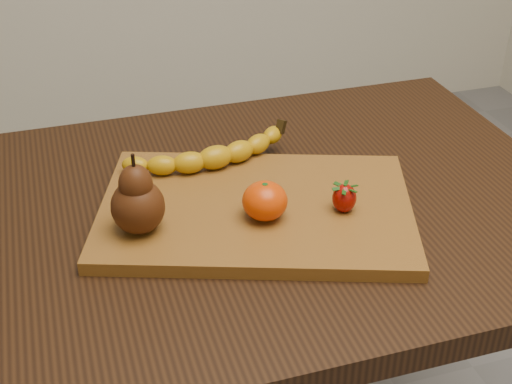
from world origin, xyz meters
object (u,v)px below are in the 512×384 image
object	(u,v)px
table	(251,254)
pear	(137,194)
cutting_board	(256,209)
mandarin	(265,201)

from	to	relation	value
table	pear	xyz separation A→B (m)	(-0.17, -0.05, 0.18)
cutting_board	pear	xyz separation A→B (m)	(-0.17, -0.01, 0.07)
pear	mandarin	size ratio (longest dim) A/B	1.80
table	pear	bearing A→B (deg)	-164.44
table	mandarin	distance (m)	0.16
table	cutting_board	size ratio (longest dim) A/B	2.22
pear	mandarin	bearing A→B (deg)	-7.71
cutting_board	mandarin	distance (m)	0.05
cutting_board	pear	world-z (taller)	pear
table	mandarin	world-z (taller)	mandarin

